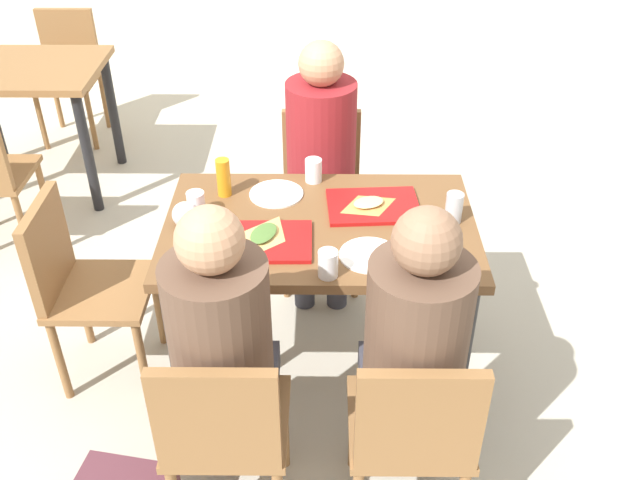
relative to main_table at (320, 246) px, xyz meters
name	(u,v)px	position (x,y,z in m)	size (l,w,h in m)	color
ground_plane	(320,370)	(0.00, 0.00, -0.68)	(10.00, 10.00, 0.02)	#B2AD9E
main_table	(320,246)	(0.00, 0.00, 0.00)	(1.20, 0.76, 0.78)	brown
chair_near_left	(224,429)	(-0.30, -0.76, -0.17)	(0.40, 0.40, 0.85)	olive
chair_near_right	(412,431)	(0.30, -0.76, -0.17)	(0.40, 0.40, 0.85)	olive
chair_far_side	(321,185)	(0.00, 0.76, -0.17)	(0.40, 0.40, 0.85)	olive
chair_left_end	(79,279)	(-0.98, 0.00, -0.17)	(0.40, 0.40, 0.85)	olive
person_in_red	(223,342)	(-0.30, -0.62, 0.07)	(0.32, 0.42, 1.26)	#383842
person_in_brown_jacket	(414,343)	(0.30, -0.62, 0.07)	(0.32, 0.42, 1.26)	#383842
person_far_side	(321,154)	(0.00, 0.62, 0.07)	(0.32, 0.42, 1.26)	#383842
tray_red_near	(263,241)	(-0.21, -0.13, 0.12)	(0.36, 0.26, 0.02)	#B21414
tray_red_far	(373,206)	(0.21, 0.11, 0.12)	(0.36, 0.26, 0.02)	#B21414
paper_plate_center	(276,194)	(-0.18, 0.21, 0.11)	(0.22, 0.22, 0.01)	white
paper_plate_near_edge	(370,255)	(0.18, -0.21, 0.11)	(0.22, 0.22, 0.01)	white
pizza_slice_a	(264,235)	(-0.21, -0.11, 0.13)	(0.19, 0.24, 0.02)	#DBAD60
pizza_slice_b	(368,204)	(0.19, 0.10, 0.13)	(0.21, 0.19, 0.02)	#C68C47
plastic_cup_a	(313,170)	(-0.03, 0.32, 0.16)	(0.07, 0.07, 0.10)	white
plastic_cup_b	(328,264)	(0.03, -0.32, 0.16)	(0.07, 0.07, 0.10)	white
plastic_cup_c	(196,204)	(-0.48, 0.06, 0.16)	(0.07, 0.07, 0.10)	white
soda_can	(454,208)	(0.51, 0.02, 0.17)	(0.07, 0.07, 0.12)	#B7BCC6
condiment_bottle	(224,177)	(-0.39, 0.21, 0.19)	(0.06, 0.06, 0.16)	orange
foil_bundle	(185,215)	(-0.51, -0.02, 0.16)	(0.10, 0.10, 0.10)	silver
background_table	(26,88)	(-1.73, 1.61, -0.03)	(0.90, 0.70, 0.78)	olive
background_chair_far	(69,65)	(-1.73, 2.34, -0.17)	(0.40, 0.40, 0.85)	olive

